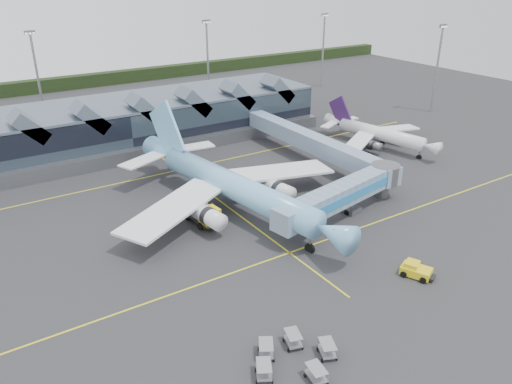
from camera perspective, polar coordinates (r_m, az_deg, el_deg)
ground at (r=74.52m, az=0.20°, el=-4.26°), size 260.00×260.00×0.00m
taxi_stripes at (r=82.15m, az=-3.60°, el=-1.43°), size 120.00×60.00×0.01m
tree_line_far at (r=171.95m, az=-20.61°, el=11.61°), size 260.00×4.00×4.00m
terminal at (r=111.01m, az=-15.62°, el=7.38°), size 90.00×22.25×12.52m
light_masts at (r=132.57m, az=-7.19°, el=14.15°), size 132.40×42.56×22.45m
main_airliner at (r=78.55m, az=-3.09°, el=0.89°), size 40.49×47.05×15.14m
regional_jet at (r=110.82m, az=13.66°, el=6.58°), size 25.33×28.00×9.64m
jet_bridge at (r=78.13m, az=10.53°, el=0.00°), size 27.74×8.92×5.93m
fuel_truck at (r=77.30m, az=-6.99°, el=-1.66°), size 3.82×10.82×3.60m
pushback_tug at (r=66.73m, az=17.80°, el=-8.50°), size 3.75×4.54×1.83m
baggage_carts at (r=51.73m, az=4.30°, el=-18.12°), size 9.23×7.80×1.55m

